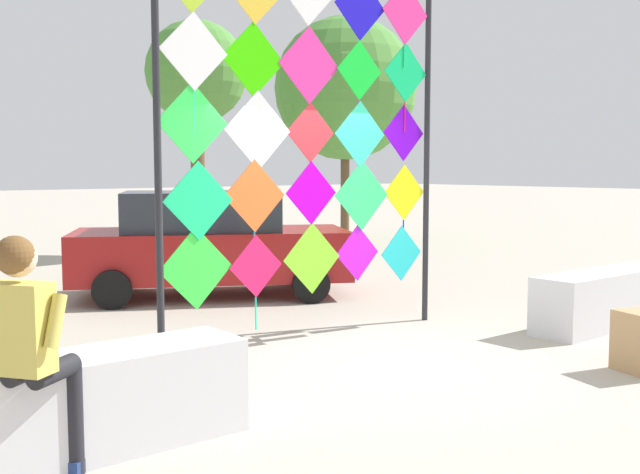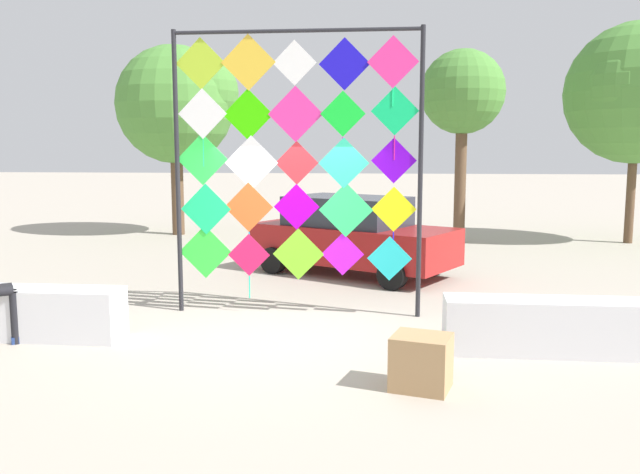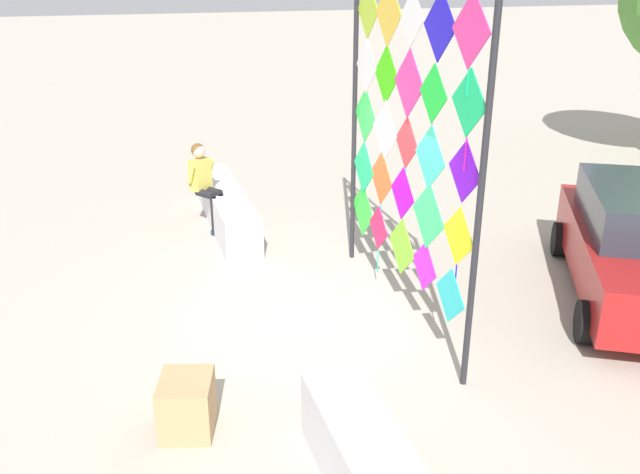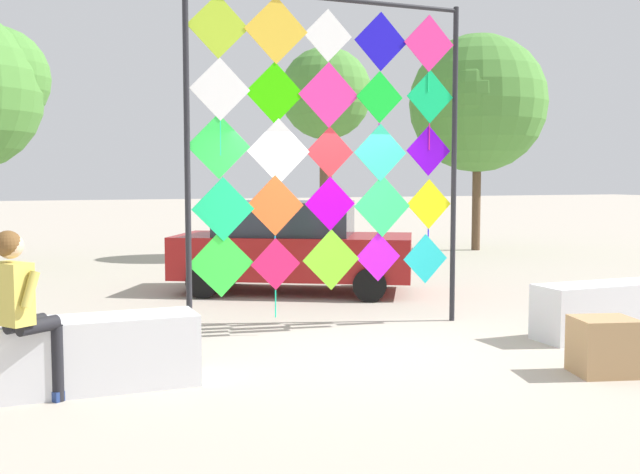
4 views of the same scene
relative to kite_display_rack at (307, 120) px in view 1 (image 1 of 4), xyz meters
name	(u,v)px [view 1 (image 1 of 4)]	position (x,y,z in m)	size (l,w,h in m)	color
ground	(388,364)	(0.02, -1.24, -2.40)	(120.00, 120.00, 0.00)	#ADA393
plaza_ledge_right	(628,294)	(3.75, -1.63, -2.07)	(3.31, 0.58, 0.67)	silver
kite_display_rack	(307,120)	(0.00, 0.00, 0.00)	(3.68, 0.07, 4.20)	#232328
seated_vendor	(32,341)	(-3.58, -1.98, -1.51)	(0.73, 0.68, 1.52)	black
parked_car	(209,243)	(0.70, 3.25, -1.62)	(4.30, 3.43, 1.54)	maroon
tree_broadleaf	(346,87)	(7.67, 8.20, 1.52)	(3.64, 3.64, 5.73)	brown
tree_far_right	(197,76)	(3.34, 8.10, 1.46)	(2.20, 2.20, 5.06)	brown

